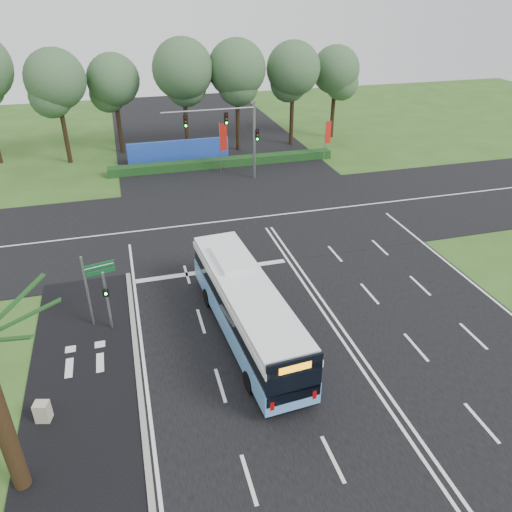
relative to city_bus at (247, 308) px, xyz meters
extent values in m
plane|color=#31531B|center=(4.54, 1.83, -1.71)|extent=(120.00, 120.00, 0.00)
cube|color=black|center=(4.54, 1.83, -1.69)|extent=(20.00, 120.00, 0.04)
cube|color=black|center=(4.54, 13.83, -1.68)|extent=(120.00, 14.00, 0.05)
cube|color=black|center=(-7.96, -1.17, -1.68)|extent=(5.00, 18.00, 0.06)
cube|color=gray|center=(-5.56, -1.17, -1.65)|extent=(0.25, 18.00, 0.12)
cube|color=#5D9AD9|center=(0.00, 0.01, -0.65)|extent=(3.34, 11.96, 1.08)
cube|color=black|center=(0.00, 0.01, -1.15)|extent=(3.31, 11.90, 0.30)
cube|color=black|center=(0.00, 0.01, 0.33)|extent=(3.23, 11.78, 0.94)
cube|color=white|center=(0.00, 0.01, 0.92)|extent=(3.34, 11.96, 0.34)
cube|color=white|center=(0.00, 0.01, 1.27)|extent=(3.25, 11.49, 0.34)
cube|color=white|center=(-0.19, 2.47, 1.56)|extent=(1.79, 3.06, 0.25)
cube|color=black|center=(0.44, -5.82, 0.38)|extent=(2.39, 0.30, 2.17)
cube|color=orange|center=(0.44, -5.86, 1.07)|extent=(1.38, 0.16, 0.34)
cylinder|color=black|center=(-1.40, 3.27, -1.20)|extent=(0.35, 1.04, 1.02)
cylinder|color=black|center=(0.90, 3.44, -1.20)|extent=(0.35, 1.04, 1.02)
cylinder|color=black|center=(-0.87, -3.80, -1.20)|extent=(0.35, 1.04, 1.02)
cylinder|color=black|center=(1.43, -3.63, -1.20)|extent=(0.35, 1.04, 1.02)
cylinder|color=gray|center=(-6.64, 2.49, 0.00)|extent=(0.14, 0.14, 3.42)
cube|color=black|center=(-6.64, 2.31, 0.64)|extent=(0.32, 0.25, 0.39)
sphere|color=#19F233|center=(-6.64, 2.21, 0.64)|extent=(0.14, 0.14, 0.14)
cylinder|color=gray|center=(-7.56, 3.07, 0.35)|extent=(0.12, 0.12, 4.12)
cube|color=#0C4820|center=(-6.81, 3.25, 1.69)|extent=(1.52, 0.41, 0.31)
cube|color=#0C4820|center=(-6.81, 3.25, 1.33)|extent=(1.52, 0.41, 0.23)
cube|color=white|center=(-6.81, 3.21, 1.69)|extent=(1.41, 0.34, 0.04)
cube|color=#AFA78D|center=(-9.47, -3.19, -1.22)|extent=(0.69, 0.62, 0.97)
cylinder|color=gray|center=(3.92, 24.74, 0.65)|extent=(0.07, 0.07, 4.71)
cube|color=red|center=(4.26, 24.69, 1.64)|extent=(0.63, 0.13, 2.51)
cylinder|color=gray|center=(14.54, 25.11, 0.34)|extent=(0.06, 0.06, 4.10)
cube|color=red|center=(14.84, 25.13, 1.21)|extent=(0.55, 0.08, 2.19)
cylinder|color=gray|center=(6.54, 22.33, 1.79)|extent=(0.24, 0.24, 7.00)
cylinder|color=gray|center=(2.54, 22.33, 4.69)|extent=(8.00, 0.16, 0.16)
cube|color=black|center=(4.04, 22.33, 3.89)|extent=(0.32, 0.28, 1.05)
cube|color=black|center=(0.54, 22.33, 3.89)|extent=(0.32, 0.28, 1.05)
cube|color=black|center=(6.79, 22.33, 2.29)|extent=(0.32, 0.28, 1.05)
cube|color=#163613|center=(4.54, 26.33, -1.31)|extent=(22.00, 1.20, 0.80)
cube|color=#2046B1|center=(0.54, 28.83, -0.61)|extent=(10.00, 0.30, 2.20)
cylinder|color=black|center=(-9.98, 31.68, 2.08)|extent=(0.44, 0.44, 7.57)
sphere|color=#355733|center=(-9.98, 31.68, 6.26)|extent=(5.58, 5.58, 5.58)
cylinder|color=black|center=(-4.80, 33.60, 1.79)|extent=(0.44, 0.44, 6.99)
sphere|color=#355733|center=(-4.80, 33.60, 5.65)|extent=(5.15, 5.15, 5.15)
cylinder|color=black|center=(1.81, 31.27, 2.30)|extent=(0.44, 0.44, 8.02)
sphere|color=#355733|center=(1.81, 31.27, 6.74)|extent=(5.91, 5.91, 5.91)
cylinder|color=black|center=(7.19, 31.20, 2.22)|extent=(0.44, 0.44, 7.86)
sphere|color=#355733|center=(7.19, 31.20, 6.57)|extent=(5.79, 5.79, 5.79)
cylinder|color=black|center=(13.31, 31.68, 2.08)|extent=(0.44, 0.44, 7.57)
sphere|color=#355733|center=(13.31, 31.68, 6.26)|extent=(5.58, 5.58, 5.58)
cylinder|color=black|center=(18.77, 33.20, 1.81)|extent=(0.44, 0.44, 7.04)
sphere|color=#355733|center=(18.77, 33.20, 5.70)|extent=(5.18, 5.18, 5.18)
camera|label=1|loc=(-5.00, -19.74, 14.27)|focal=35.00mm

